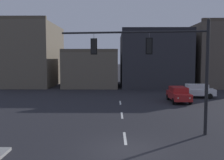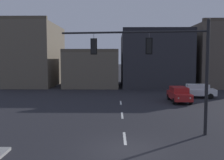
{
  "view_description": "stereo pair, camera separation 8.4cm",
  "coord_description": "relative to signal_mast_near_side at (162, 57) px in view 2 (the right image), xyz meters",
  "views": [
    {
      "loc": [
        -0.61,
        -12.54,
        4.64
      ],
      "look_at": [
        -0.78,
        4.71,
        3.19
      ],
      "focal_mm": 40.78,
      "sensor_mm": 36.0,
      "label": 1
    },
    {
      "loc": [
        -0.53,
        -12.54,
        4.64
      ],
      "look_at": [
        -0.78,
        4.71,
        3.19
      ],
      "focal_mm": 40.78,
      "sensor_mm": 36.0,
      "label": 2
    }
  ],
  "objects": [
    {
      "name": "lane_centreline",
      "position": [
        -2.29,
        -1.09,
        -4.72
      ],
      "size": [
        0.16,
        26.4,
        0.01
      ],
      "color": "silver",
      "rests_on": "ground"
    },
    {
      "name": "ground_plane",
      "position": [
        -2.29,
        -3.09,
        -4.72
      ],
      "size": [
        400.0,
        400.0,
        0.0
      ],
      "primitive_type": "plane",
      "color": "#232328"
    },
    {
      "name": "building_row",
      "position": [
        1.5,
        28.53,
        -0.06
      ],
      "size": [
        41.4,
        13.23,
        10.98
      ],
      "color": "#665B4C",
      "rests_on": "ground"
    },
    {
      "name": "signal_mast_near_side",
      "position": [
        0.0,
        0.0,
        0.0
      ],
      "size": [
        9.02,
        1.33,
        7.01
      ],
      "color": "black",
      "rests_on": "ground"
    },
    {
      "name": "car_lot_middle",
      "position": [
        3.97,
        11.5,
        -3.86
      ],
      "size": [
        1.95,
        4.47,
        1.61
      ],
      "color": "#A81E1E",
      "rests_on": "ground"
    },
    {
      "name": "car_lot_nearside",
      "position": [
        6.77,
        14.47,
        -3.86
      ],
      "size": [
        4.58,
        2.26,
        1.61
      ],
      "color": "silver",
      "rests_on": "ground"
    }
  ]
}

